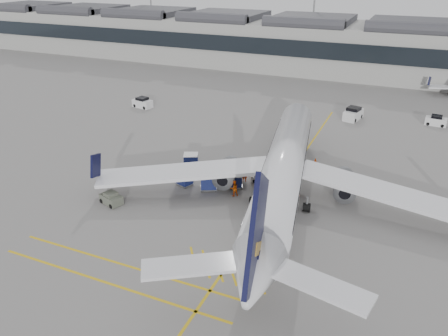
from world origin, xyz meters
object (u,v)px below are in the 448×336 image
at_px(baggage_cart_a, 236,180).
at_px(ramp_agent_b, 234,188).
at_px(belt_loader, 267,180).
at_px(ramp_agent_a, 245,175).
at_px(pushback_tug, 111,199).
at_px(airliner_main, 283,170).

bearing_deg(baggage_cart_a, ramp_agent_b, -92.68).
distance_m(belt_loader, ramp_agent_b, 4.76).
bearing_deg(ramp_agent_a, ramp_agent_b, -108.17).
bearing_deg(ramp_agent_b, ramp_agent_a, -129.38).
height_order(baggage_cart_a, ramp_agent_a, ramp_agent_a).
bearing_deg(belt_loader, pushback_tug, -120.93).
xyz_separation_m(baggage_cart_a, ramp_agent_b, (0.60, -2.02, 0.09)).
xyz_separation_m(belt_loader, baggage_cart_a, (-3.13, -2.00, 0.28)).
height_order(belt_loader, ramp_agent_a, belt_loader).
bearing_deg(baggage_cart_a, pushback_tug, -159.70).
xyz_separation_m(belt_loader, ramp_agent_b, (-2.53, -4.02, 0.36)).
height_order(airliner_main, belt_loader, airliner_main).
bearing_deg(ramp_agent_b, pushback_tug, -10.97).
distance_m(belt_loader, pushback_tug, 17.78).
height_order(airliner_main, ramp_agent_b, airliner_main).
height_order(ramp_agent_a, ramp_agent_b, ramp_agent_b).
xyz_separation_m(baggage_cart_a, pushback_tug, (-10.87, -8.96, -0.24)).
distance_m(ramp_agent_b, pushback_tug, 13.41).
relative_size(ramp_agent_b, pushback_tug, 0.68).
height_order(airliner_main, ramp_agent_a, airliner_main).
relative_size(belt_loader, ramp_agent_b, 2.63).
bearing_deg(ramp_agent_b, airliner_main, 153.98).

